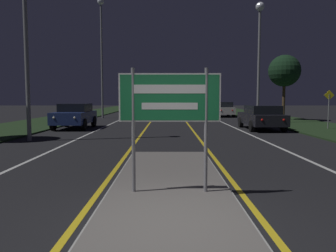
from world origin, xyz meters
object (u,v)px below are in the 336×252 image
Objects in this scene: streetlight_left_far at (100,36)px; streetlight_right_near at (258,39)px; car_receding_0 at (260,117)px; car_receding_1 at (222,109)px; highway_sign at (168,104)px; warning_sign at (327,105)px; car_approaching_0 at (73,115)px.

streetlight_right_near is at bearing -29.27° from streetlight_left_far.
car_receding_1 is at bearing 89.96° from car_receding_0.
streetlight_left_far is 14.65m from streetlight_right_near.
car_receding_0 is at bearing -44.04° from streetlight_left_far.
streetlight_left_far is at bearing 150.73° from streetlight_right_near.
highway_sign is 16.18m from warning_sign.
car_approaching_0 is (-11.37, 0.71, 0.05)m from car_receding_0.
car_receding_1 is (11.78, 2.38, -6.83)m from streetlight_left_far.
streetlight_right_near is at bearing 77.50° from car_receding_0.
streetlight_right_near is at bearing -84.39° from car_receding_1.
car_receding_1 is (-0.93, 9.51, -5.33)m from streetlight_right_near.
highway_sign is 14.57m from car_receding_0.
highway_sign is at bearing -110.17° from streetlight_right_near.
highway_sign is at bearing -112.47° from car_receding_0.
car_approaching_0 is (-11.38, -13.06, 0.04)m from car_receding_1.
streetlight_right_near is 3.82× the size of warning_sign.
streetlight_left_far is 2.41× the size of car_receding_0.
highway_sign is 0.21× the size of streetlight_left_far.
car_approaching_0 is at bearing 112.35° from highway_sign.
highway_sign is 0.51× the size of car_receding_1.
car_receding_0 is 0.99× the size of car_receding_1.
warning_sign is (15.65, -11.67, -6.15)m from streetlight_left_far.
car_approaching_0 is at bearing -87.86° from streetlight_left_far.
car_approaching_0 is 15.29m from warning_sign.
car_receding_0 is 3.95m from warning_sign.
car_receding_0 is 1.11× the size of car_approaching_0.
car_approaching_0 is (0.40, -10.67, -6.79)m from streetlight_left_far.
streetlight_right_near is 1.88× the size of car_receding_1.
streetlight_right_near reaches higher than highway_sign.
car_receding_1 is at bearing 48.91° from car_approaching_0.
streetlight_right_near is 6.90m from car_receding_0.
car_approaching_0 is at bearing 176.25° from warning_sign.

